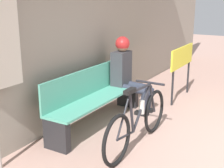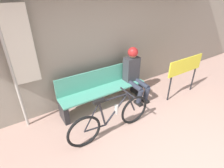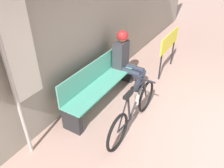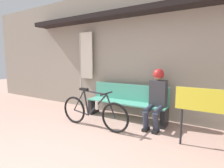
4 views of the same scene
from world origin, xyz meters
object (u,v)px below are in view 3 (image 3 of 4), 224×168
object	(u,v)px
person_seated	(125,56)
signboard	(169,43)
bicycle	(133,111)
banner_pole	(19,66)
park_bench_near	(100,84)

from	to	relation	value
person_seated	signboard	world-z (taller)	person_seated
bicycle	signboard	xyz separation A→B (m)	(2.14, 0.17, 0.40)
bicycle	banner_pole	bearing A→B (deg)	135.70
bicycle	signboard	bearing A→B (deg)	4.45
banner_pole	person_seated	bearing A→B (deg)	-8.46
park_bench_near	person_seated	bearing A→B (deg)	-8.86
park_bench_near	banner_pole	xyz separation A→B (m)	(-1.44, 0.21, 0.98)
park_bench_near	bicycle	size ratio (longest dim) A/B	1.19
bicycle	person_seated	xyz separation A→B (m)	(1.10, 0.75, 0.35)
person_seated	signboard	xyz separation A→B (m)	(1.04, -0.58, 0.04)
person_seated	banner_pole	size ratio (longest dim) A/B	0.56
person_seated	banner_pole	distance (m)	2.33
person_seated	bicycle	bearing A→B (deg)	-145.84
banner_pole	signboard	size ratio (longest dim) A/B	1.97
park_bench_near	signboard	bearing A→B (deg)	-21.22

